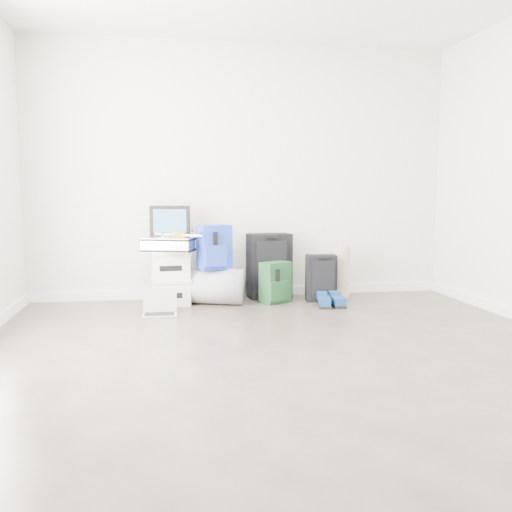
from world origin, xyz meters
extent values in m
plane|color=#322924|center=(0.00, 0.00, 0.00)|extent=(5.00, 5.00, 0.00)
cube|color=silver|center=(0.00, 2.50, 1.35)|extent=(4.50, 0.02, 2.70)
cube|color=white|center=(0.00, 2.49, 0.05)|extent=(4.50, 0.02, 0.10)
cube|color=silver|center=(-0.78, 2.15, 0.12)|extent=(0.39, 0.32, 0.24)
cube|color=silver|center=(-0.78, 2.15, 0.26)|extent=(0.41, 0.34, 0.04)
cube|color=silver|center=(-0.78, 2.15, 0.39)|extent=(0.39, 0.32, 0.24)
cube|color=silver|center=(-0.78, 2.15, 0.53)|extent=(0.41, 0.34, 0.04)
cube|color=#B2B2B7|center=(-0.78, 2.15, 0.62)|extent=(0.58, 0.50, 0.14)
cube|color=black|center=(-0.78, 2.25, 0.84)|extent=(0.41, 0.14, 0.31)
cube|color=#226189|center=(-0.78, 2.24, 0.84)|extent=(0.33, 0.10, 0.24)
cube|color=gold|center=(-0.70, 2.13, 0.71)|extent=(0.12, 0.12, 0.05)
cube|color=white|center=(-0.62, 2.25, 0.71)|extent=(0.17, 0.24, 0.02)
cube|color=white|center=(-0.82, 2.21, 0.71)|extent=(0.24, 0.17, 0.02)
cube|color=white|center=(-0.78, 2.02, 0.71)|extent=(0.17, 0.24, 0.02)
cube|color=white|center=(-0.59, 2.05, 0.71)|extent=(0.24, 0.17, 0.02)
cylinder|color=#909498|center=(-0.34, 2.13, 0.18)|extent=(0.67, 0.53, 0.36)
cube|color=#183FA1|center=(-0.34, 2.11, 0.59)|extent=(0.36, 0.29, 0.44)
cube|color=#183FA1|center=(-0.34, 2.00, 0.51)|extent=(0.24, 0.14, 0.21)
cube|color=black|center=(0.27, 2.37, 0.35)|extent=(0.48, 0.32, 0.70)
cube|color=black|center=(0.27, 2.22, 0.35)|extent=(0.34, 0.08, 0.56)
cube|color=black|center=(0.27, 2.23, 0.67)|extent=(0.14, 0.05, 0.03)
cube|color=#153B20|center=(0.28, 2.09, 0.21)|extent=(0.35, 0.31, 0.42)
cube|color=#153B20|center=(0.28, 1.99, 0.14)|extent=(0.22, 0.16, 0.20)
cube|color=black|center=(0.77, 2.10, 0.24)|extent=(0.33, 0.21, 0.49)
cube|color=black|center=(0.77, 1.99, 0.24)|extent=(0.23, 0.05, 0.39)
cube|color=black|center=(0.77, 2.00, 0.47)|extent=(0.11, 0.03, 0.02)
cube|color=black|center=(0.73, 1.81, 0.01)|extent=(0.18, 0.32, 0.03)
cube|color=navy|center=(0.73, 1.81, 0.06)|extent=(0.17, 0.30, 0.07)
cube|color=black|center=(0.86, 1.81, 0.01)|extent=(0.13, 0.30, 0.03)
cube|color=navy|center=(0.86, 1.81, 0.06)|extent=(0.12, 0.29, 0.07)
cylinder|color=tan|center=(1.06, 2.30, 0.28)|extent=(0.18, 0.18, 0.56)
cube|color=silver|center=(-0.90, 1.67, 0.01)|extent=(0.32, 0.23, 0.01)
cube|color=black|center=(-0.90, 1.67, 0.02)|extent=(0.28, 0.16, 0.00)
cube|color=black|center=(-0.89, 1.78, 0.12)|extent=(0.31, 0.03, 0.21)
camera|label=1|loc=(-0.82, -3.32, 1.13)|focal=38.00mm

